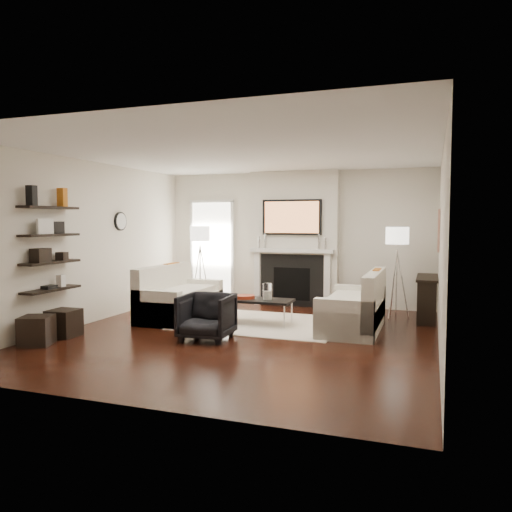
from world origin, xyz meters
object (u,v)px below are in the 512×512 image
(loveseat_left_base, at_px, (181,306))
(ottoman_near, at_px, (64,323))
(armchair, at_px, (207,314))
(lamp_left_shade, at_px, (200,234))
(lamp_right_shade, at_px, (397,236))
(loveseat_right_base, at_px, (352,316))
(coffee_table, at_px, (259,300))

(loveseat_left_base, relative_size, ottoman_near, 4.50)
(loveseat_left_base, height_order, ottoman_near, loveseat_left_base)
(armchair, xyz_separation_m, ottoman_near, (-2.07, -0.55, -0.16))
(loveseat_left_base, distance_m, lamp_left_shade, 1.98)
(lamp_right_shade, xyz_separation_m, ottoman_near, (-4.52, -3.19, -1.25))
(ottoman_near, bearing_deg, lamp_left_shade, 79.41)
(loveseat_left_base, xyz_separation_m, armchair, (1.10, -1.27, 0.15))
(loveseat_left_base, distance_m, ottoman_near, 2.05)
(armchair, xyz_separation_m, lamp_right_shade, (2.45, 2.65, 1.09))
(loveseat_right_base, xyz_separation_m, coffee_table, (-1.52, -0.11, 0.19))
(loveseat_left_base, relative_size, lamp_left_shade, 4.50)
(lamp_right_shade, bearing_deg, armchair, -132.85)
(loveseat_right_base, distance_m, coffee_table, 1.53)
(coffee_table, xyz_separation_m, ottoman_near, (-2.43, -1.78, -0.20))
(loveseat_left_base, xyz_separation_m, loveseat_right_base, (2.98, 0.08, 0.00))
(loveseat_right_base, height_order, ottoman_near, loveseat_right_base)
(coffee_table, xyz_separation_m, lamp_left_shade, (-1.81, 1.54, 1.05))
(coffee_table, height_order, armchair, armchair)
(ottoman_near, bearing_deg, armchair, 14.79)
(lamp_left_shade, bearing_deg, loveseat_left_base, -77.06)
(lamp_left_shade, bearing_deg, lamp_right_shade, -1.82)
(loveseat_right_base, relative_size, coffee_table, 1.64)
(lamp_right_shade, relative_size, ottoman_near, 1.00)
(loveseat_right_base, relative_size, armchair, 2.49)
(armchair, bearing_deg, loveseat_right_base, 32.06)
(coffee_table, height_order, lamp_left_shade, lamp_left_shade)
(armchair, relative_size, ottoman_near, 1.81)
(loveseat_right_base, relative_size, lamp_left_shade, 4.50)
(loveseat_left_base, distance_m, loveseat_right_base, 2.98)
(lamp_left_shade, distance_m, ottoman_near, 3.60)
(loveseat_left_base, bearing_deg, ottoman_near, -118.05)
(coffee_table, xyz_separation_m, armchair, (-0.37, -1.23, -0.04))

